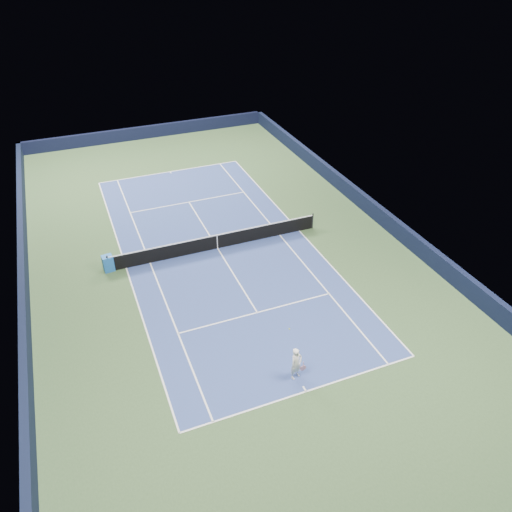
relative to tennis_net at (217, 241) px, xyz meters
name	(u,v)px	position (x,y,z in m)	size (l,w,h in m)	color
ground	(218,248)	(0.00, 0.00, -0.50)	(40.00, 40.00, 0.00)	#314B29
wall_far	(148,132)	(0.00, 19.82, 0.05)	(22.00, 0.35, 1.10)	black
wall_right	(372,208)	(10.82, 0.00, 0.05)	(0.35, 40.00, 1.10)	black
wall_left	(24,281)	(-10.82, 0.00, 0.05)	(0.35, 40.00, 1.10)	black
court_surface	(218,248)	(0.00, 0.00, -0.50)	(10.97, 23.77, 0.01)	navy
baseline_far	(170,172)	(0.00, 11.88, -0.50)	(10.97, 0.08, 0.00)	white
baseline_near	(306,391)	(0.00, -11.88, -0.50)	(10.97, 0.08, 0.00)	white
sideline_doubles_right	(299,231)	(5.49, 0.00, -0.50)	(0.08, 23.77, 0.00)	white
sideline_doubles_left	(126,268)	(-5.49, 0.00, -0.50)	(0.08, 23.77, 0.00)	white
sideline_singles_right	(280,235)	(4.12, 0.00, -0.50)	(0.08, 23.77, 0.00)	white
sideline_singles_left	(150,263)	(-4.12, 0.00, -0.50)	(0.08, 23.77, 0.00)	white
service_line_far	(189,202)	(0.00, 6.40, -0.50)	(8.23, 0.08, 0.00)	white
service_line_near	(257,312)	(0.00, -6.40, -0.50)	(8.23, 0.08, 0.00)	white
center_service_line	(218,248)	(0.00, 0.00, -0.50)	(0.08, 12.80, 0.00)	white
center_mark_far	(171,172)	(0.00, 11.73, -0.50)	(0.08, 0.30, 0.00)	white
center_mark_near	(305,389)	(0.00, -11.73, -0.50)	(0.08, 0.30, 0.00)	white
tennis_net	(217,241)	(0.00, 0.00, 0.00)	(12.90, 0.10, 1.07)	black
sponsor_cube	(108,263)	(-6.40, 0.16, -0.03)	(0.63, 0.58, 0.94)	blue
tennis_player	(296,364)	(-0.06, -10.97, 0.30)	(0.80, 1.31, 1.94)	white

